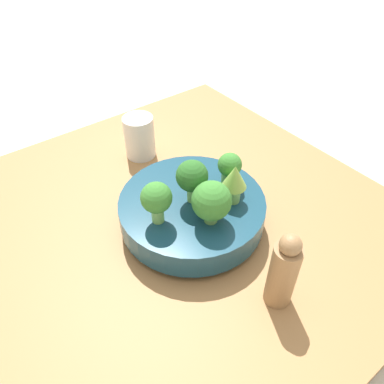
% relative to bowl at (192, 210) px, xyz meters
% --- Properties ---
extents(ground_plane, '(6.00, 6.00, 0.00)m').
position_rel_bowl_xyz_m(ground_plane, '(0.02, -0.04, -0.08)').
color(ground_plane, beige).
extents(table, '(0.84, 0.85, 0.05)m').
position_rel_bowl_xyz_m(table, '(0.02, -0.04, -0.06)').
color(table, '#9E7042').
rests_on(table, ground_plane).
extents(bowl, '(0.28, 0.28, 0.06)m').
position_rel_bowl_xyz_m(bowl, '(0.00, 0.00, 0.00)').
color(bowl, navy).
rests_on(bowl, table).
extents(broccoli_floret_back, '(0.07, 0.07, 0.08)m').
position_rel_bowl_xyz_m(broccoli_floret_back, '(0.01, 0.06, 0.07)').
color(broccoli_floret_back, '#609347').
rests_on(broccoli_floret_back, bowl).
extents(broccoli_floret_center, '(0.06, 0.06, 0.09)m').
position_rel_bowl_xyz_m(broccoli_floret_center, '(0.00, -0.00, 0.08)').
color(broccoli_floret_center, '#7AB256').
rests_on(broccoli_floret_center, bowl).
extents(broccoli_floret_left, '(0.05, 0.05, 0.07)m').
position_rel_bowl_xyz_m(broccoli_floret_left, '(-0.08, 0.01, 0.07)').
color(broccoli_floret_left, '#6BA34C').
rests_on(broccoli_floret_left, bowl).
extents(romanesco_piece_far, '(0.05, 0.05, 0.08)m').
position_rel_bowl_xyz_m(romanesco_piece_far, '(-0.06, 0.05, 0.08)').
color(romanesco_piece_far, '#6BA34C').
rests_on(romanesco_piece_far, bowl).
extents(broccoli_floret_right, '(0.05, 0.05, 0.08)m').
position_rel_bowl_xyz_m(broccoli_floret_right, '(0.08, 0.01, 0.08)').
color(broccoli_floret_right, '#7AB256').
rests_on(broccoli_floret_right, bowl).
extents(cup, '(0.07, 0.07, 0.10)m').
position_rel_bowl_xyz_m(cup, '(-0.04, -0.26, 0.01)').
color(cup, silver).
rests_on(cup, table).
extents(pepper_mill, '(0.04, 0.04, 0.15)m').
position_rel_bowl_xyz_m(pepper_mill, '(-0.01, 0.22, 0.03)').
color(pepper_mill, '#997047').
rests_on(pepper_mill, table).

